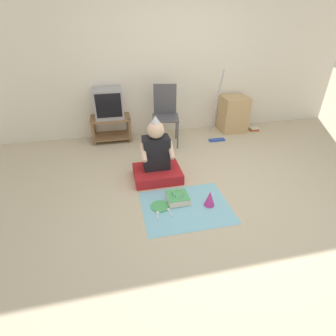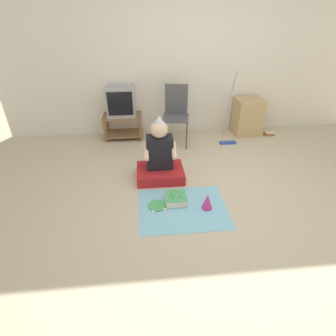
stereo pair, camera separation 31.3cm
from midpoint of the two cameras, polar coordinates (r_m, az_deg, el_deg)
ground_plane at (r=3.25m, az=7.70°, el=-6.48°), size 16.00×16.00×0.00m
wall_back at (r=4.79m, az=-0.60°, el=22.62°), size 6.40×0.06×2.55m
tv_stand at (r=4.73m, az=-14.14°, el=8.71°), size 0.67×0.41×0.42m
tv at (r=4.60m, az=-14.80°, el=13.46°), size 0.46×0.40×0.48m
folding_chair at (r=4.44m, az=-2.68°, el=12.27°), size 0.50×0.50×0.96m
cardboard_box_stack at (r=5.10m, az=12.30°, el=11.39°), size 0.47×0.42×0.64m
dust_mop at (r=4.66m, az=8.61°, el=10.25°), size 0.28×0.42×1.20m
book_pile at (r=5.28m, az=16.61°, el=8.09°), size 0.18×0.13×0.06m
person_seated at (r=3.48m, az=-5.05°, el=1.73°), size 0.63×0.49×0.87m
party_cloth at (r=3.08m, az=1.00°, el=-8.59°), size 1.02×0.81×0.01m
birthday_cake at (r=3.14m, az=-0.73°, el=-6.61°), size 0.25×0.25×0.14m
party_hat_blue at (r=3.06m, az=6.19°, el=-6.67°), size 0.12×0.12×0.19m
paper_plate at (r=3.09m, az=-4.72°, el=-8.38°), size 0.21×0.21×0.01m
plastic_spoon_near at (r=3.03m, az=-2.81°, el=-9.25°), size 0.04×0.15×0.01m
plastic_spoon_far at (r=2.99m, az=-5.32°, el=-9.95°), size 0.04×0.14×0.01m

